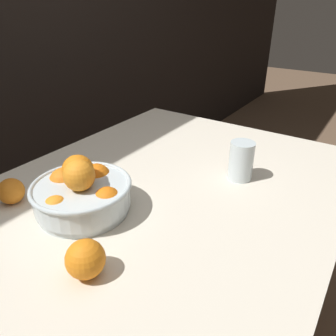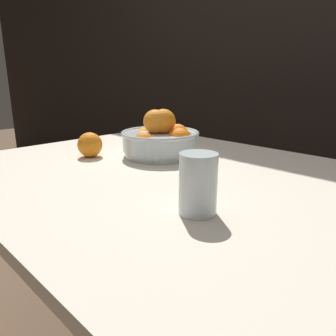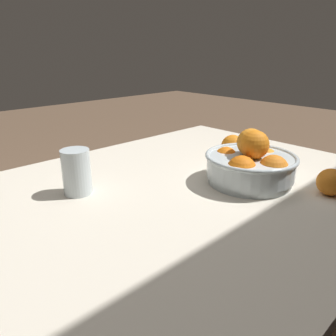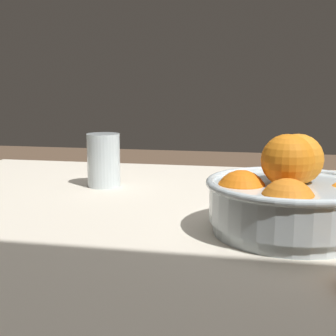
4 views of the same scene
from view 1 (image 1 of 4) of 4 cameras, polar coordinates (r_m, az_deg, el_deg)
The scene contains 5 objects.
dining_table at distance 1.02m, azimuth -1.69°, elevation -7.51°, with size 1.34×0.99×0.73m.
fruit_bowl at distance 0.90m, azimuth -14.74°, elevation -4.03°, with size 0.27×0.27×0.16m.
juice_glass at distance 1.05m, azimuth 12.58°, elevation 0.88°, with size 0.08×0.08×0.12m.
orange_loose_near_bowl at distance 0.72m, azimuth -14.19°, elevation -15.11°, with size 0.08×0.08×0.08m, color orange.
orange_loose_front at distance 1.02m, azimuth -25.66°, elevation -3.65°, with size 0.07×0.07×0.07m, color orange.
Camera 1 is at (-0.67, -0.49, 1.25)m, focal length 35.00 mm.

